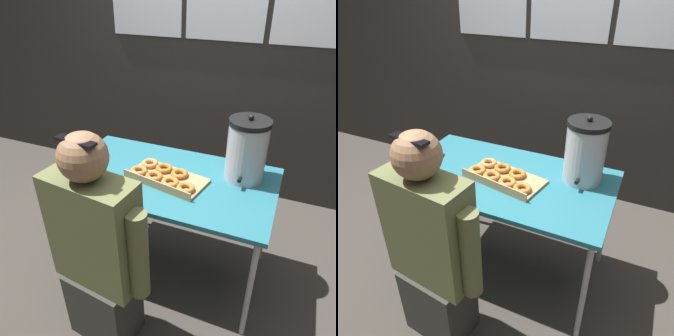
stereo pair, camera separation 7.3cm
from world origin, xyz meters
TOP-DOWN VIEW (x-y plane):
  - ground_plane at (0.00, 0.00)m, footprint 12.00×12.00m
  - back_wall at (0.00, 1.19)m, footprint 6.00×0.11m
  - folding_table at (0.00, 0.00)m, footprint 1.28×0.72m
  - donut_box at (-0.01, -0.04)m, footprint 0.50×0.33m
  - coffee_urn at (0.42, 0.16)m, footprint 0.23×0.27m
  - cell_phone at (-0.50, -0.00)m, footprint 0.11×0.15m
  - person_seated at (-0.14, -0.58)m, footprint 0.59×0.28m

SIDE VIEW (x-z plane):
  - ground_plane at x=0.00m, z-range 0.00..0.00m
  - person_seated at x=-0.14m, z-range -0.03..1.22m
  - folding_table at x=0.00m, z-range 0.32..1.07m
  - cell_phone at x=-0.50m, z-range 0.75..0.76m
  - donut_box at x=-0.01m, z-range 0.74..0.79m
  - coffee_urn at x=0.42m, z-range 0.73..1.13m
  - back_wall at x=0.00m, z-range 0.00..2.54m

